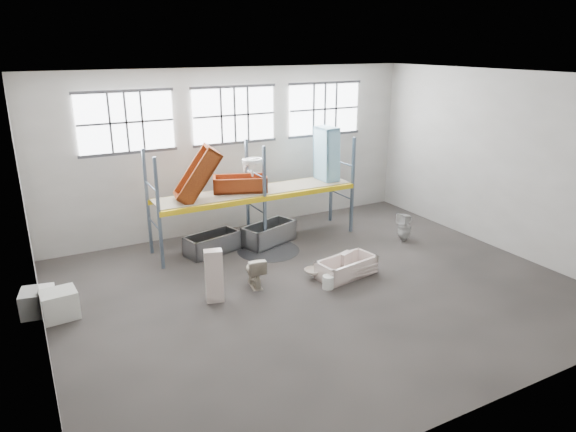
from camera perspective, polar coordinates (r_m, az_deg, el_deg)
floor at (r=12.76m, az=3.21°, el=-8.09°), size 12.00×10.00×0.10m
ceiling at (r=11.42m, az=3.68°, el=15.43°), size 12.00×10.00×0.10m
wall_back at (r=16.24m, az=-5.96°, el=7.22°), size 12.00×0.10×5.00m
wall_front at (r=8.22m, az=22.16°, el=-5.56°), size 12.00×0.10×5.00m
wall_left at (r=10.21m, az=-26.97°, el=-1.61°), size 0.10×10.00×5.00m
wall_right at (r=15.79m, az=22.62°, el=5.56°), size 0.10×10.00×5.00m
window_left at (r=15.05m, az=-17.43°, el=9.84°), size 2.60×0.04×1.60m
window_mid at (r=15.96m, az=-5.94°, el=11.02°), size 2.60×0.04×1.60m
window_right at (r=17.41m, az=4.04°, el=11.70°), size 2.60×0.04×1.60m
rack_upright_la at (r=13.61m, az=-14.06°, el=0.16°), size 0.08×0.08×3.00m
rack_upright_lb at (r=14.73m, az=-15.24°, el=1.46°), size 0.08×0.08×3.00m
rack_upright_ma at (r=14.57m, az=-2.60°, el=1.92°), size 0.08×0.08×3.00m
rack_upright_mb at (r=15.62m, az=-4.51°, el=3.03°), size 0.08×0.08×3.00m
rack_upright_ra at (r=16.04m, az=7.13°, el=3.35°), size 0.08×0.08×3.00m
rack_upright_rb at (r=17.00m, az=4.81°, el=4.30°), size 0.08×0.08×3.00m
rack_beam_front at (r=14.57m, az=-2.60°, el=1.92°), size 6.00×0.10×0.14m
rack_beam_back at (r=15.62m, az=-4.51°, el=3.03°), size 6.00×0.10×0.14m
shelf_deck at (r=15.07m, az=-3.59°, el=2.79°), size 5.90×1.10×0.03m
wet_patch at (r=14.90m, az=-2.18°, el=-3.80°), size 1.80×1.80×0.00m
bathtub_beige at (r=13.33m, az=6.46°, el=-5.63°), size 1.66×0.98×0.46m
cistern_spare at (r=13.69m, az=6.37°, el=-4.74°), size 0.43×0.31×0.37m
sink_in_tub at (r=13.17m, az=2.79°, el=-6.18°), size 0.60×0.60×0.16m
toilet_beige at (r=12.68m, az=-3.72°, el=-6.08°), size 0.54×0.82×0.78m
cistern_tall at (r=11.96m, az=-8.17°, el=-6.56°), size 0.46×0.35×1.26m
toilet_white at (r=15.88m, az=12.73°, el=-1.17°), size 0.44×0.43×0.86m
steel_tub_left at (r=14.79m, az=-8.37°, el=-3.01°), size 1.65×1.07×0.56m
steel_tub_right at (r=15.34m, az=-2.13°, el=-1.95°), size 1.78×1.25×0.59m
rust_tub_flat at (r=14.96m, az=-5.31°, el=3.58°), size 1.69×1.22×0.43m
rust_tub_tilted at (r=14.15m, az=-9.94°, el=4.49°), size 1.43×0.98×1.61m
sink_on_shelf at (r=14.75m, az=-3.94°, el=4.51°), size 0.68×0.58×0.53m
blue_tub_upright at (r=16.09m, az=4.27°, el=6.78°), size 0.55×0.81×1.71m
bucket at (r=12.65m, az=4.45°, el=-7.29°), size 0.36×0.36×0.32m
carton_near at (r=12.33m, az=-23.90°, el=-8.91°), size 0.77×0.68×0.62m
carton_far at (r=12.72m, az=-25.89°, el=-8.52°), size 0.78×0.78×0.56m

